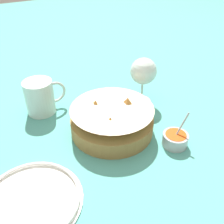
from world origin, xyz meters
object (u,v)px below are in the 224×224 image
at_px(food_basket, 112,121).
at_px(wine_glass, 143,72).
at_px(sauce_cup, 175,139).
at_px(side_plate, 31,200).
at_px(beer_mug, 40,98).

distance_m(food_basket, wine_glass, 0.21).
xyz_separation_m(sauce_cup, wine_glass, (0.06, 0.23, 0.09)).
bearing_deg(side_plate, beer_mug, 67.76).
xyz_separation_m(sauce_cup, beer_mug, (-0.26, 0.35, 0.03)).
relative_size(food_basket, sauce_cup, 2.48).
xyz_separation_m(food_basket, beer_mug, (-0.14, 0.20, 0.01)).
bearing_deg(beer_mug, wine_glass, -19.83).
bearing_deg(wine_glass, food_basket, -152.75).
xyz_separation_m(food_basket, wine_glass, (0.17, 0.09, 0.07)).
height_order(food_basket, sauce_cup, food_basket).
bearing_deg(wine_glass, beer_mug, 160.17).
bearing_deg(wine_glass, side_plate, -155.02).
bearing_deg(sauce_cup, beer_mug, 126.98).
height_order(food_basket, side_plate, food_basket).
bearing_deg(beer_mug, food_basket, -54.79).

